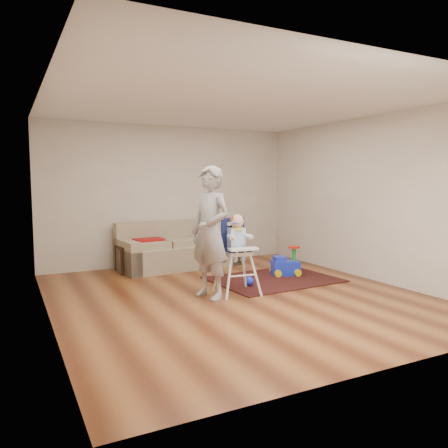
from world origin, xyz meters
name	(u,v)px	position (x,y,z in m)	size (l,w,h in m)	color
ground	(237,296)	(0.00, 0.00, 0.00)	(5.50, 5.50, 0.00)	#512510
room_envelope	(220,165)	(0.00, 0.53, 1.88)	(5.04, 5.52, 2.72)	beige
sofa	(179,245)	(0.00, 2.30, 0.44)	(2.34, 1.15, 0.87)	gray
side_table	(131,259)	(-0.92, 2.31, 0.24)	(0.48, 0.48, 0.48)	black
area_rug	(274,279)	(1.03, 0.61, 0.01)	(1.99, 1.49, 0.02)	black
ride_on_toy	(285,260)	(1.39, 0.78, 0.27)	(0.46, 0.33, 0.50)	#1B32E7
toy_ball	(249,281)	(0.43, 0.38, 0.09)	(0.14, 0.14, 0.14)	#1B32E7
high_chair	(237,256)	(0.05, 0.10, 0.56)	(0.59, 0.59, 1.17)	white
adult	(210,232)	(-0.37, 0.09, 0.93)	(0.68, 0.44, 1.85)	#949496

